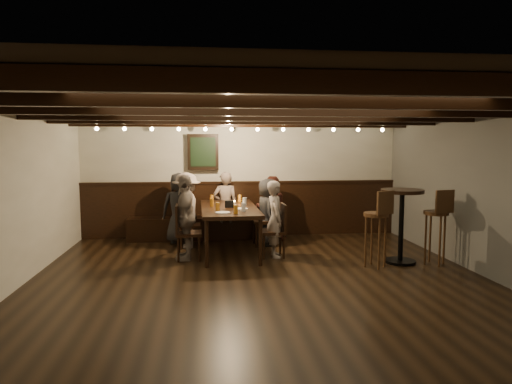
{
  "coord_description": "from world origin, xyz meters",
  "views": [
    {
      "loc": [
        -0.77,
        -5.91,
        1.91
      ],
      "look_at": [
        0.04,
        1.3,
        1.14
      ],
      "focal_mm": 32.0,
      "sensor_mm": 36.0,
      "label": 1
    }
  ],
  "objects": [
    {
      "name": "pint_a",
      "position": [
        -0.64,
        2.75,
        0.87
      ],
      "size": [
        0.07,
        0.07,
        0.14
      ],
      "primitive_type": "cylinder",
      "color": "#BF7219",
      "rests_on": "dining_table"
    },
    {
      "name": "dining_table",
      "position": [
        -0.35,
        2.05,
        0.74
      ],
      "size": [
        1.0,
        2.16,
        0.8
      ],
      "rotation": [
        0.0,
        0.0,
        0.02
      ],
      "color": "black",
      "rests_on": "floor"
    },
    {
      "name": "person_bench_centre",
      "position": [
        -0.37,
        3.1,
        0.68
      ],
      "size": [
        0.5,
        0.34,
        1.37
      ],
      "primitive_type": "imported",
      "rotation": [
        0.0,
        0.0,
        3.16
      ],
      "color": "slate",
      "rests_on": "floor"
    },
    {
      "name": "pint_b",
      "position": [
        -0.11,
        2.7,
        0.87
      ],
      "size": [
        0.07,
        0.07,
        0.14
      ],
      "primitive_type": "cylinder",
      "color": "#BF7219",
      "rests_on": "dining_table"
    },
    {
      "name": "person_right_far",
      "position": [
        0.41,
        1.61,
        0.65
      ],
      "size": [
        0.32,
        0.48,
        1.3
      ],
      "primitive_type": "imported",
      "rotation": [
        0.0,
        0.0,
        1.59
      ],
      "color": "gray",
      "rests_on": "floor"
    },
    {
      "name": "chair_right_far",
      "position": [
        0.37,
        1.61,
        0.28
      ],
      "size": [
        0.42,
        0.42,
        0.9
      ],
      "rotation": [
        0.0,
        0.0,
        1.59
      ],
      "color": "black",
      "rests_on": "floor"
    },
    {
      "name": "high_top_table",
      "position": [
        2.35,
        0.99,
        0.78
      ],
      "size": [
        0.67,
        0.67,
        1.19
      ],
      "color": "black",
      "rests_on": "floor"
    },
    {
      "name": "pint_e",
      "position": [
        -0.56,
        1.6,
        0.87
      ],
      "size": [
        0.07,
        0.07,
        0.14
      ],
      "primitive_type": "cylinder",
      "color": "#BF7219",
      "rests_on": "dining_table"
    },
    {
      "name": "room",
      "position": [
        -0.29,
        2.21,
        1.07
      ],
      "size": [
        7.0,
        7.0,
        7.0
      ],
      "color": "black",
      "rests_on": "ground"
    },
    {
      "name": "plate_far",
      "position": [
        -0.17,
        1.75,
        0.81
      ],
      "size": [
        0.24,
        0.24,
        0.01
      ],
      "primitive_type": "cylinder",
      "color": "white",
      "rests_on": "dining_table"
    },
    {
      "name": "pint_g",
      "position": [
        -0.29,
        1.25,
        0.87
      ],
      "size": [
        0.07,
        0.07,
        0.14
      ],
      "primitive_type": "cylinder",
      "color": "#BF7219",
      "rests_on": "dining_table"
    },
    {
      "name": "pint_f",
      "position": [
        -0.14,
        1.5,
        0.87
      ],
      "size": [
        0.07,
        0.07,
        0.14
      ],
      "primitive_type": "cylinder",
      "color": "silver",
      "rests_on": "dining_table"
    },
    {
      "name": "chair_left_far",
      "position": [
        -1.06,
        1.59,
        0.28
      ],
      "size": [
        0.42,
        0.42,
        0.92
      ],
      "rotation": [
        0.0,
        0.0,
        -1.55
      ],
      "color": "black",
      "rests_on": "floor"
    },
    {
      "name": "person_bench_left",
      "position": [
        -1.27,
        2.93,
        0.68
      ],
      "size": [
        0.67,
        0.45,
        1.36
      ],
      "primitive_type": "imported",
      "rotation": [
        0.0,
        0.0,
        3.16
      ],
      "color": "#272729",
      "rests_on": "floor"
    },
    {
      "name": "person_right_near",
      "position": [
        0.39,
        2.51,
        0.63
      ],
      "size": [
        0.41,
        0.62,
        1.26
      ],
      "primitive_type": "imported",
      "rotation": [
        0.0,
        0.0,
        1.59
      ],
      "color": "black",
      "rests_on": "floor"
    },
    {
      "name": "condiment_caddy",
      "position": [
        -0.35,
        2.0,
        0.86
      ],
      "size": [
        0.15,
        0.1,
        0.12
      ],
      "primitive_type": "cube",
      "color": "black",
      "rests_on": "dining_table"
    },
    {
      "name": "pint_d",
      "position": [
        -0.06,
        2.26,
        0.87
      ],
      "size": [
        0.07,
        0.07,
        0.14
      ],
      "primitive_type": "cylinder",
      "color": "silver",
      "rests_on": "dining_table"
    },
    {
      "name": "candle",
      "position": [
        -0.24,
        2.35,
        0.83
      ],
      "size": [
        0.05,
        0.05,
        0.05
      ],
      "primitive_type": "cylinder",
      "color": "beige",
      "rests_on": "dining_table"
    },
    {
      "name": "person_left_far",
      "position": [
        -1.09,
        1.59,
        0.71
      ],
      "size": [
        0.36,
        0.84,
        1.42
      ],
      "primitive_type": "imported",
      "rotation": [
        0.0,
        0.0,
        -1.55
      ],
      "color": "slate",
      "rests_on": "floor"
    },
    {
      "name": "person_bench_right",
      "position": [
        0.53,
        2.97,
        0.64
      ],
      "size": [
        0.63,
        0.49,
        1.28
      ],
      "primitive_type": "imported",
      "rotation": [
        0.0,
        0.0,
        3.16
      ],
      "color": "#4D221A",
      "rests_on": "floor"
    },
    {
      "name": "chair_right_near",
      "position": [
        0.36,
        2.51,
        0.3
      ],
      "size": [
        0.45,
        0.45,
        0.97
      ],
      "rotation": [
        0.0,
        0.0,
        1.59
      ],
      "color": "black",
      "rests_on": "floor"
    },
    {
      "name": "pint_c",
      "position": [
        -0.65,
        2.14,
        0.87
      ],
      "size": [
        0.07,
        0.07,
        0.14
      ],
      "primitive_type": "cylinder",
      "color": "#BF7219",
      "rests_on": "dining_table"
    },
    {
      "name": "person_left_near",
      "position": [
        -1.11,
        2.49,
        0.7
      ],
      "size": [
        0.53,
        0.91,
        1.39
      ],
      "primitive_type": "imported",
      "rotation": [
        0.0,
        0.0,
        -1.55
      ],
      "color": "gray",
      "rests_on": "floor"
    },
    {
      "name": "plate_near",
      "position": [
        -0.49,
        1.35,
        0.81
      ],
      "size": [
        0.24,
        0.24,
        0.01
      ],
      "primitive_type": "cylinder",
      "color": "white",
      "rests_on": "dining_table"
    },
    {
      "name": "bar_stool_right",
      "position": [
        2.85,
        0.83,
        0.45
      ],
      "size": [
        0.4,
        0.42,
        1.21
      ],
      "rotation": [
        0.0,
        0.0,
        0.23
      ],
      "color": "#3E2613",
      "rests_on": "floor"
    },
    {
      "name": "chair_left_near",
      "position": [
        -1.08,
        2.49,
        0.26
      ],
      "size": [
        0.4,
        0.4,
        0.86
      ],
      "rotation": [
        0.0,
        0.0,
        -1.55
      ],
      "color": "black",
      "rests_on": "floor"
    },
    {
      "name": "bar_stool_left",
      "position": [
        1.85,
        0.78,
        0.45
      ],
      "size": [
        0.42,
        0.44,
        1.21
      ],
      "rotation": [
        0.0,
        0.0,
        0.44
      ],
      "color": "#3E2613",
      "rests_on": "floor"
    }
  ]
}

